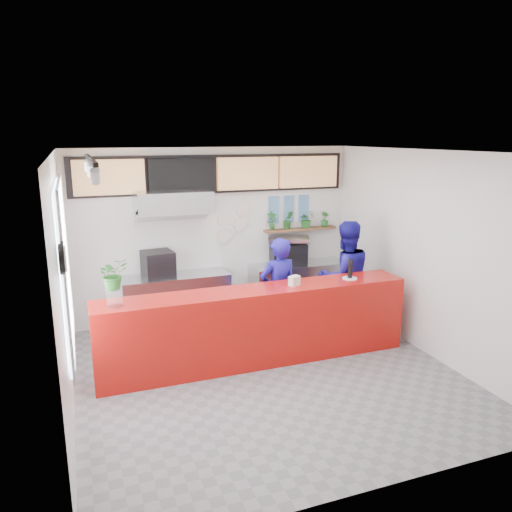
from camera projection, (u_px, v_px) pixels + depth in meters
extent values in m
plane|color=slate|center=(267.00, 373.00, 6.87)|extent=(5.00, 5.00, 0.00)
plane|color=silver|center=(268.00, 152.00, 6.16)|extent=(5.00, 5.00, 0.00)
plane|color=white|center=(216.00, 234.00, 8.80)|extent=(5.00, 0.00, 5.00)
plane|color=white|center=(63.00, 288.00, 5.68)|extent=(0.00, 5.00, 5.00)
plane|color=white|center=(425.00, 253.00, 7.36)|extent=(0.00, 5.00, 5.00)
cube|color=#AE110C|center=(257.00, 326.00, 7.11)|extent=(4.50, 0.60, 1.10)
cube|color=beige|center=(214.00, 171.00, 8.53)|extent=(5.00, 0.02, 0.80)
cube|color=#B2B5BA|center=(176.00, 301.00, 8.50)|extent=(1.80, 0.60, 0.90)
cube|color=black|center=(158.00, 264.00, 8.25)|extent=(0.53, 0.53, 0.43)
cube|color=#B2B5BA|center=(173.00, 202.00, 8.06)|extent=(1.20, 0.70, 0.35)
cube|color=#B2B5BA|center=(173.00, 214.00, 8.10)|extent=(1.20, 0.69, 0.31)
cube|color=#B2B5BA|center=(299.00, 287.00, 9.28)|extent=(1.80, 0.60, 0.90)
cube|color=black|center=(288.00, 254.00, 9.05)|extent=(0.69, 0.55, 0.40)
cube|color=#B2B4BA|center=(289.00, 238.00, 8.98)|extent=(0.86, 0.74, 0.07)
cube|color=brown|center=(300.00, 229.00, 9.24)|extent=(1.40, 0.18, 0.04)
cube|color=tan|center=(109.00, 177.00, 7.85)|extent=(1.10, 0.10, 0.55)
cube|color=black|center=(182.00, 175.00, 8.24)|extent=(1.10, 0.10, 0.55)
cube|color=tan|center=(248.00, 173.00, 8.63)|extent=(1.10, 0.10, 0.55)
cube|color=tan|center=(308.00, 172.00, 9.02)|extent=(1.10, 0.10, 0.55)
cube|color=black|center=(215.00, 174.00, 8.51)|extent=(4.80, 0.04, 0.65)
cube|color=silver|center=(65.00, 265.00, 5.92)|extent=(0.04, 2.20, 1.90)
cube|color=#B2B5BA|center=(66.00, 265.00, 5.92)|extent=(0.03, 2.30, 2.00)
cylinder|color=black|center=(62.00, 259.00, 4.74)|extent=(0.05, 0.30, 0.30)
cylinder|color=white|center=(65.00, 259.00, 4.75)|extent=(0.02, 0.26, 0.26)
cube|color=black|center=(90.00, 159.00, 5.47)|extent=(0.05, 2.40, 0.04)
cylinder|color=silver|center=(224.00, 220.00, 8.76)|extent=(0.24, 0.03, 0.24)
cylinder|color=silver|center=(240.00, 224.00, 8.89)|extent=(0.24, 0.03, 0.24)
cylinder|color=silver|center=(224.00, 236.00, 8.83)|extent=(0.24, 0.03, 0.24)
cylinder|color=silver|center=(243.00, 210.00, 8.84)|extent=(0.24, 0.03, 0.24)
cube|color=#598CBF|center=(274.00, 203.00, 9.03)|extent=(0.20, 0.02, 0.25)
cube|color=#598CBF|center=(289.00, 202.00, 9.13)|extent=(0.20, 0.02, 0.25)
cube|color=#598CBF|center=(304.00, 201.00, 9.23)|extent=(0.20, 0.02, 0.25)
cube|color=#598CBF|center=(274.00, 217.00, 9.09)|extent=(0.20, 0.02, 0.25)
cube|color=#598CBF|center=(289.00, 216.00, 9.19)|extent=(0.20, 0.02, 0.25)
cube|color=#598CBF|center=(303.00, 215.00, 9.29)|extent=(0.20, 0.02, 0.25)
imported|color=#1A148C|center=(278.00, 292.00, 7.69)|extent=(0.65, 0.46, 1.70)
imported|color=#1A148C|center=(345.00, 277.00, 8.14)|extent=(0.95, 0.76, 1.87)
imported|color=#256623|center=(272.00, 221.00, 9.01)|extent=(0.18, 0.13, 0.34)
imported|color=#256623|center=(288.00, 220.00, 9.12)|extent=(0.20, 0.16, 0.34)
imported|color=#256623|center=(306.00, 219.00, 9.24)|extent=(0.35, 0.32, 0.32)
imported|color=#256623|center=(325.00, 219.00, 9.38)|extent=(0.17, 0.15, 0.27)
cylinder|color=silver|center=(115.00, 297.00, 6.25)|extent=(0.26, 0.26, 0.25)
imported|color=#256623|center=(113.00, 274.00, 6.18)|extent=(0.46, 0.43, 0.40)
cube|color=white|center=(294.00, 281.00, 7.14)|extent=(0.18, 0.15, 0.14)
cylinder|color=white|center=(350.00, 278.00, 7.47)|extent=(0.25, 0.25, 0.02)
cylinder|color=black|center=(350.00, 269.00, 7.43)|extent=(0.08, 0.08, 0.29)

